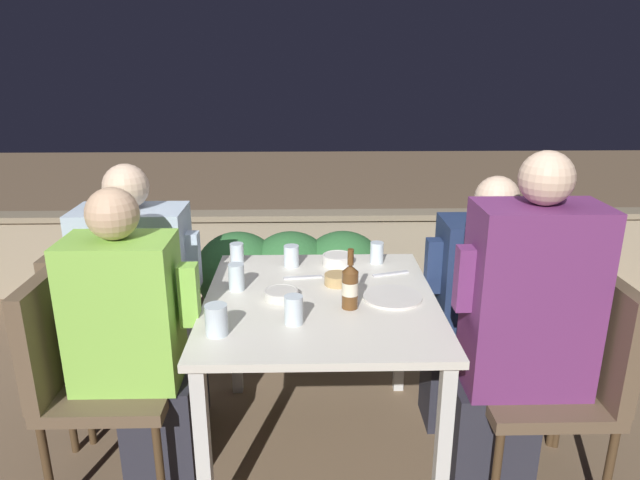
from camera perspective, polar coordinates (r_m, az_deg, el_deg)
ground_plane at (r=2.70m, az=0.04°, el=-20.09°), size 16.00×16.00×0.00m
parapet_wall at (r=4.08m, az=-0.55°, el=-1.28°), size 9.00×0.18×0.61m
dining_table at (r=2.35m, az=0.04°, el=-7.69°), size 0.93×1.03×0.73m
planter_hedge at (r=3.29m, az=-2.93°, el=-4.63°), size 1.08×0.47×0.72m
chair_left_near at (r=2.44m, az=-22.52°, el=-11.17°), size 0.48×0.47×0.90m
person_green_blouse at (r=2.33m, az=-17.90°, el=-9.73°), size 0.48×0.26×1.22m
chair_left_far at (r=2.76m, az=-21.07°, el=-7.49°), size 0.48×0.47×0.90m
person_blue_shirt at (r=2.66m, az=-17.02°, el=-6.01°), size 0.52×0.26×1.24m
chair_right_near at (r=2.43m, az=23.57°, el=-11.41°), size 0.48×0.47×0.90m
person_purple_stripe at (r=2.28m, az=19.33°, el=-8.63°), size 0.51×0.26×1.36m
chair_right_far at (r=2.76m, az=19.69°, el=-7.27°), size 0.48×0.47×0.90m
person_navy_jumper at (r=2.67m, az=15.58°, el=-6.40°), size 0.51×0.26×1.18m
beer_bottle at (r=2.20m, az=3.03°, el=-4.59°), size 0.06×0.06×0.24m
plate_0 at (r=2.33m, az=7.26°, el=-5.66°), size 0.24×0.24×0.01m
bowl_0 at (r=2.44m, az=1.76°, el=-3.88°), size 0.11×0.11×0.05m
bowl_1 at (r=2.31m, az=-3.91°, el=-5.35°), size 0.14×0.14×0.04m
bowl_2 at (r=2.66m, az=1.81°, el=-1.90°), size 0.14×0.14×0.05m
glass_cup_0 at (r=2.09m, az=-2.64°, el=-6.99°), size 0.07×0.07×0.11m
glass_cup_1 at (r=2.39m, az=-8.35°, el=-3.69°), size 0.07×0.07×0.11m
glass_cup_2 at (r=2.04m, az=-10.32°, el=-7.87°), size 0.08×0.08×0.11m
glass_cup_3 at (r=2.63m, az=-2.88°, el=-1.61°), size 0.07×0.07×0.10m
glass_cup_4 at (r=2.69m, az=5.70°, el=-1.26°), size 0.06×0.06×0.10m
glass_cup_5 at (r=2.71m, az=-8.30°, el=-1.30°), size 0.06×0.06×0.09m
fork_0 at (r=2.51m, az=-1.72°, el=-3.76°), size 0.17×0.04×0.01m
fork_1 at (r=2.57m, az=7.08°, el=-3.37°), size 0.17×0.07×0.01m
potted_plant at (r=3.41m, az=18.86°, el=-2.94°), size 0.42×0.42×0.81m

